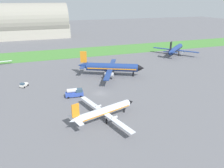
% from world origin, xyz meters
% --- Properties ---
extents(ground_plane, '(600.00, 600.00, 0.00)m').
position_xyz_m(ground_plane, '(0.00, 0.00, 0.00)').
color(ground_plane, slate).
extents(grass_taxiway_strip, '(360.00, 28.00, 0.08)m').
position_xyz_m(grass_taxiway_strip, '(0.00, 69.53, 0.04)').
color(grass_taxiway_strip, '#478438').
rests_on(grass_taxiway_strip, ground_plane).
extents(airplane_midfield_jet, '(29.72, 29.86, 11.28)m').
position_xyz_m(airplane_midfield_jet, '(10.35, 18.28, 4.06)').
color(airplane_midfield_jet, navy).
rests_on(airplane_midfield_jet, ground_plane).
extents(airplane_parked_jet_far, '(24.02, 23.43, 10.28)m').
position_xyz_m(airplane_parked_jet_far, '(62.38, 43.09, 3.70)').
color(airplane_parked_jet_far, navy).
rests_on(airplane_parked_jet_far, ground_plane).
extents(airplane_foreground_turboprop, '(22.23, 25.74, 7.92)m').
position_xyz_m(airplane_foreground_turboprop, '(-4.18, -18.99, 2.90)').
color(airplane_foreground_turboprop, silver).
rests_on(airplane_foreground_turboprop, ground_plane).
extents(pushback_tug_near_gate, '(3.45, 4.00, 1.95)m').
position_xyz_m(pushback_tug_near_gate, '(-27.88, 16.44, 0.91)').
color(pushback_tug_near_gate, white).
rests_on(pushback_tug_near_gate, ground_plane).
extents(fuel_truck_midfield, '(6.68, 3.08, 3.29)m').
position_xyz_m(fuel_truck_midfield, '(-9.71, 0.23, 1.58)').
color(fuel_truck_midfield, '#334FB2').
rests_on(fuel_truck_midfield, ground_plane).
extents(hangar_distant, '(64.38, 30.66, 30.66)m').
position_xyz_m(hangar_distant, '(-23.43, 142.33, 12.54)').
color(hangar_distant, '#B2AD9E').
rests_on(hangar_distant, ground_plane).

